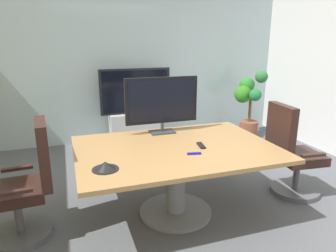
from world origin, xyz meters
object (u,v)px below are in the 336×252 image
(office_chair_left, at_px, (27,190))
(conference_phone, at_px, (105,166))
(conference_table, at_px, (176,162))
(tv_monitor, at_px, (162,102))
(potted_plant, at_px, (249,102))
(remote_control, at_px, (201,145))
(office_chair_right, at_px, (291,158))
(wall_display_unit, at_px, (136,119))

(office_chair_left, relative_size, conference_phone, 4.95)
(conference_table, xyz_separation_m, tv_monitor, (0.02, 0.52, 0.53))
(potted_plant, bearing_deg, tv_monitor, -144.19)
(conference_table, distance_m, remote_control, 0.31)
(conference_table, distance_m, office_chair_right, 1.41)
(tv_monitor, distance_m, wall_display_unit, 1.96)
(tv_monitor, distance_m, potted_plant, 2.69)
(office_chair_left, distance_m, tv_monitor, 1.63)
(office_chair_left, bearing_deg, tv_monitor, 103.11)
(office_chair_left, relative_size, remote_control, 6.41)
(tv_monitor, xyz_separation_m, remote_control, (0.23, -0.58, -0.35))
(conference_table, relative_size, tv_monitor, 2.34)
(wall_display_unit, distance_m, remote_control, 2.44)
(conference_phone, bearing_deg, conference_table, 24.43)
(office_chair_left, height_order, remote_control, office_chair_left)
(potted_plant, bearing_deg, office_chair_right, -109.95)
(wall_display_unit, height_order, remote_control, wall_display_unit)
(office_chair_right, bearing_deg, remote_control, 96.72)
(conference_table, distance_m, office_chair_left, 1.42)
(remote_control, bearing_deg, potted_plant, 56.72)
(office_chair_left, relative_size, potted_plant, 0.88)
(wall_display_unit, xyz_separation_m, conference_phone, (-0.86, -2.70, 0.33))
(remote_control, bearing_deg, office_chair_right, 10.31)
(potted_plant, bearing_deg, conference_phone, -140.39)
(conference_phone, relative_size, remote_control, 1.29)
(potted_plant, height_order, conference_phone, potted_plant)
(potted_plant, bearing_deg, conference_table, -136.32)
(conference_table, height_order, remote_control, remote_control)
(wall_display_unit, bearing_deg, conference_table, -92.94)
(office_chair_left, relative_size, wall_display_unit, 0.83)
(office_chair_left, xyz_separation_m, tv_monitor, (1.43, 0.45, 0.64))
(conference_table, relative_size, office_chair_left, 1.80)
(office_chair_left, height_order, potted_plant, potted_plant)
(tv_monitor, bearing_deg, office_chair_left, -162.62)
(conference_table, bearing_deg, office_chair_right, -1.22)
(potted_plant, bearing_deg, remote_control, -132.04)
(conference_table, bearing_deg, conference_phone, -155.57)
(wall_display_unit, bearing_deg, office_chair_left, -123.80)
(office_chair_left, bearing_deg, wall_display_unit, 141.94)
(wall_display_unit, relative_size, potted_plant, 1.06)
(tv_monitor, height_order, wall_display_unit, tv_monitor)
(tv_monitor, height_order, conference_phone, tv_monitor)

